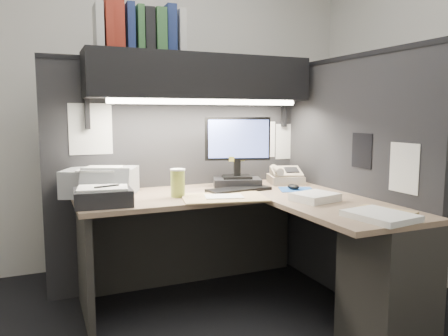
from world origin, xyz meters
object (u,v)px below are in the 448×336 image
at_px(desk, 293,252).
at_px(coffee_cup, 178,184).
at_px(keyboard, 239,190).
at_px(telephone, 286,177).
at_px(printer, 101,182).
at_px(notebook_stack, 103,197).
at_px(overhead_shelf, 200,77).
at_px(monitor, 237,160).

bearing_deg(desk, coffee_cup, 139.18).
relative_size(keyboard, telephone, 1.78).
relative_size(telephone, coffee_cup, 1.50).
distance_m(desk, telephone, 0.84).
xyz_separation_m(coffee_cup, printer, (-0.44, 0.27, 0.00)).
bearing_deg(keyboard, coffee_cup, 176.52).
relative_size(keyboard, notebook_stack, 1.41).
bearing_deg(notebook_stack, printer, 84.25).
bearing_deg(keyboard, telephone, 12.44).
relative_size(overhead_shelf, printer, 3.63).
bearing_deg(notebook_stack, telephone, 11.46).
height_order(desk, telephone, telephone).
distance_m(overhead_shelf, monitor, 0.63).
relative_size(overhead_shelf, telephone, 6.17).
height_order(overhead_shelf, notebook_stack, overhead_shelf).
distance_m(monitor, keyboard, 0.25).
distance_m(coffee_cup, notebook_stack, 0.48).
bearing_deg(printer, monitor, 18.31).
xyz_separation_m(telephone, notebook_stack, (-1.38, -0.28, -0.00)).
height_order(overhead_shelf, printer, overhead_shelf).
bearing_deg(printer, keyboard, 8.42).
bearing_deg(coffee_cup, printer, 148.08).
relative_size(overhead_shelf, notebook_stack, 4.89).
xyz_separation_m(overhead_shelf, printer, (-0.69, -0.00, -0.68)).
height_order(telephone, printer, printer).
distance_m(keyboard, telephone, 0.50).
xyz_separation_m(monitor, notebook_stack, (-0.97, -0.26, -0.15)).
height_order(telephone, notebook_stack, telephone).
xyz_separation_m(monitor, keyboard, (-0.06, -0.15, -0.19)).
xyz_separation_m(overhead_shelf, keyboard, (0.19, -0.24, -0.76)).
distance_m(desk, overhead_shelf, 1.33).
distance_m(desk, notebook_stack, 1.15).
distance_m(keyboard, notebook_stack, 0.92).
bearing_deg(overhead_shelf, keyboard, -52.42).
xyz_separation_m(telephone, printer, (-1.34, 0.07, 0.04)).
relative_size(overhead_shelf, coffee_cup, 9.26).
bearing_deg(overhead_shelf, telephone, -6.18).
bearing_deg(monitor, desk, -66.45).
height_order(desk, overhead_shelf, overhead_shelf).
xyz_separation_m(keyboard, coffee_cup, (-0.44, -0.03, 0.07)).
bearing_deg(notebook_stack, monitor, 15.05).
bearing_deg(desk, keyboard, 102.70).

